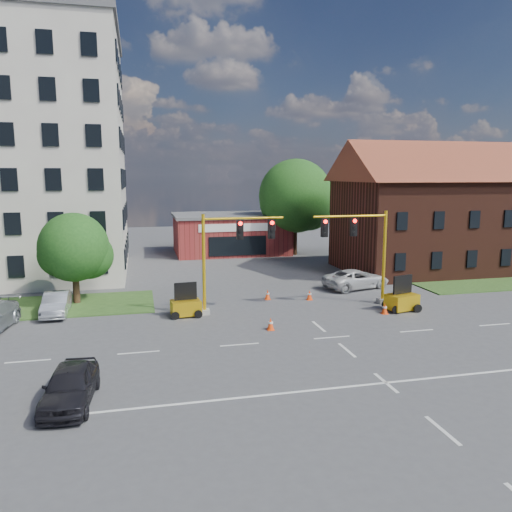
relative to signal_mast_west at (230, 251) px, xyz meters
name	(u,v)px	position (x,y,z in m)	size (l,w,h in m)	color
ground	(332,337)	(4.36, -6.00, -3.92)	(120.00, 120.00, 0.00)	#454547
grass_verge_ne	(504,284)	(22.36, 3.00, -3.88)	(14.00, 4.00, 0.08)	#28481B
lane_markings	(356,357)	(4.36, -9.00, -3.91)	(60.00, 36.00, 0.01)	silver
office_block	(10,153)	(-15.64, 15.91, 6.39)	(18.40, 15.40, 20.60)	#B8AFA1
brick_shop	(231,233)	(4.36, 23.99, -1.76)	(12.40, 8.40, 4.30)	maroon
townhouse_row	(454,204)	(22.36, 10.00, 2.01)	(21.00, 11.00, 11.50)	#441E14
tree_large	(299,198)	(11.25, 21.08, 2.11)	(8.21, 7.81, 10.21)	#382114
tree_nw_front	(78,249)	(-9.41, 4.58, -0.27)	(4.78, 4.55, 6.09)	#382114
signal_mast_west	(230,251)	(0.00, 0.00, 0.00)	(5.30, 0.60, 6.20)	gray
signal_mast_east	(362,246)	(8.71, 0.00, 0.00)	(5.30, 0.60, 6.20)	gray
trailer_west	(186,306)	(-2.81, -0.15, -3.29)	(1.87, 1.35, 2.01)	gold
trailer_east	(402,300)	(10.67, -1.98, -3.24)	(2.17, 1.72, 2.17)	gold
cone_a	(271,324)	(1.51, -4.00, -3.58)	(0.40, 0.40, 0.70)	#FF430D
cone_b	(268,295)	(3.07, 2.69, -3.58)	(0.40, 0.40, 0.70)	#FF430D
cone_c	(385,309)	(9.24, -2.47, -3.58)	(0.40, 0.40, 0.70)	#FF430D
cone_d	(309,295)	(5.86, 1.92, -3.58)	(0.40, 0.40, 0.70)	#FF430D
pickup_white	(356,279)	(10.50, 4.51, -3.20)	(2.39, 5.18, 1.44)	silver
sedan_dark	(70,385)	(-8.12, -11.04, -3.18)	(1.74, 4.32, 1.47)	black
sedan_silver_front	(56,304)	(-10.56, 2.04, -3.24)	(1.44, 4.13, 1.36)	#B1B5B9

